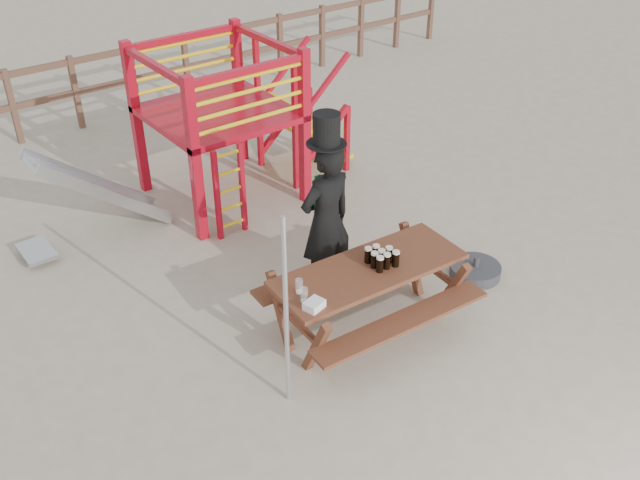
{
  "coord_description": "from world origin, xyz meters",
  "views": [
    {
      "loc": [
        -4.0,
        -4.08,
        4.81
      ],
      "look_at": [
        -0.28,
        0.8,
        0.86
      ],
      "focal_mm": 40.0,
      "sensor_mm": 36.0,
      "label": 1
    }
  ],
  "objects": [
    {
      "name": "empty_glasses",
      "position": [
        -0.92,
        0.23,
        0.84
      ],
      "size": [
        0.11,
        0.21,
        0.15
      ],
      "color": "silver",
      "rests_on": "picnic_table"
    },
    {
      "name": "picnic_table",
      "position": [
        -0.11,
        0.22,
        0.48
      ],
      "size": [
        2.07,
        1.5,
        0.77
      ],
      "rotation": [
        0.0,
        0.0,
        -0.07
      ],
      "color": "brown",
      "rests_on": "ground"
    },
    {
      "name": "playground_fort",
      "position": [
        0.12,
        3.58,
        1.07
      ],
      "size": [
        4.71,
        1.84,
        2.1
      ],
      "color": "#AB0B1C",
      "rests_on": "ground"
    },
    {
      "name": "metal_pole",
      "position": [
        -1.34,
        -0.12,
        0.98
      ],
      "size": [
        0.04,
        0.04,
        1.97
      ],
      "primitive_type": "cylinder",
      "color": "#B2B2B7",
      "rests_on": "ground"
    },
    {
      "name": "paper_bag",
      "position": [
        -0.93,
        0.03,
        0.81
      ],
      "size": [
        0.21,
        0.18,
        0.08
      ],
      "primitive_type": "cube",
      "rotation": [
        0.0,
        0.0,
        0.25
      ],
      "color": "white",
      "rests_on": "picnic_table"
    },
    {
      "name": "ground",
      "position": [
        0.0,
        0.0,
        0.0
      ],
      "size": [
        60.0,
        60.0,
        0.0
      ],
      "primitive_type": "plane",
      "color": "tan",
      "rests_on": "ground"
    },
    {
      "name": "stout_pints",
      "position": [
        0.01,
        0.18,
        0.85
      ],
      "size": [
        0.26,
        0.29,
        0.17
      ],
      "color": "black",
      "rests_on": "picnic_table"
    },
    {
      "name": "man_with_hat",
      "position": [
        -0.05,
        0.99,
        0.95
      ],
      "size": [
        0.67,
        0.46,
        2.13
      ],
      "rotation": [
        0.0,
        0.0,
        3.18
      ],
      "color": "black",
      "rests_on": "ground"
    },
    {
      "name": "parasol_base",
      "position": [
        1.5,
        0.18,
        0.07
      ],
      "size": [
        0.59,
        0.59,
        0.25
      ],
      "color": "#313136",
      "rests_on": "ground"
    },
    {
      "name": "back_fence",
      "position": [
        0.0,
        7.0,
        0.74
      ],
      "size": [
        15.09,
        0.09,
        1.2
      ],
      "color": "brown",
      "rests_on": "ground"
    }
  ]
}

